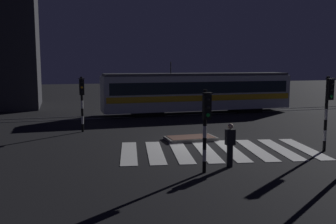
{
  "coord_description": "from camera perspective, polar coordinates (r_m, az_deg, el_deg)",
  "views": [
    {
      "loc": [
        -7.01,
        -16.89,
        3.96
      ],
      "look_at": [
        -1.34,
        2.01,
        1.4
      ],
      "focal_mm": 39.5,
      "sensor_mm": 36.0,
      "label": 1
    }
  ],
  "objects": [
    {
      "name": "traffic_light_corner_near_right",
      "position": [
        18.04,
        23.47,
        1.38
      ],
      "size": [
        0.36,
        0.42,
        3.43
      ],
      "color": "black",
      "rests_on": "ground"
    },
    {
      "name": "traffic_light_kerb_mid_left",
      "position": [
        13.29,
        5.87,
        -1.06
      ],
      "size": [
        0.36,
        0.42,
        3.06
      ],
      "color": "black",
      "rests_on": "ground"
    },
    {
      "name": "traffic_light_corner_far_left",
      "position": [
        22.01,
        -13.15,
        2.45
      ],
      "size": [
        0.36,
        0.42,
        3.24
      ],
      "color": "black",
      "rests_on": "ground"
    },
    {
      "name": "rail_far",
      "position": [
        29.64,
        -2.88,
        -0.27
      ],
      "size": [
        80.0,
        0.12,
        0.03
      ],
      "primitive_type": "cube",
      "color": "#59595E",
      "rests_on": "ground"
    },
    {
      "name": "tram",
      "position": [
        29.94,
        4.67,
        3.13
      ],
      "size": [
        15.59,
        2.58,
        4.15
      ],
      "color": "silver",
      "rests_on": "ground"
    },
    {
      "name": "rail_near",
      "position": [
        28.26,
        -2.18,
        -0.64
      ],
      "size": [
        80.0,
        0.12,
        0.03
      ],
      "primitive_type": "cube",
      "color": "#59595E",
      "rests_on": "ground"
    },
    {
      "name": "pedestrian_waiting_at_kerb",
      "position": [
        14.47,
        9.56,
        -5.01
      ],
      "size": [
        0.36,
        0.24,
        1.71
      ],
      "color": "black",
      "rests_on": "ground"
    },
    {
      "name": "crosswalk_zebra",
      "position": [
        17.23,
        7.82,
        -5.93
      ],
      "size": [
        9.58,
        6.0,
        0.02
      ],
      "color": "silver",
      "rests_on": "ground"
    },
    {
      "name": "traffic_island",
      "position": [
        19.48,
        3.53,
        -4.08
      ],
      "size": [
        2.62,
        1.39,
        0.18
      ],
      "color": "slate",
      "rests_on": "ground"
    },
    {
      "name": "ground_plane",
      "position": [
        18.71,
        5.72,
        -4.86
      ],
      "size": [
        120.0,
        120.0,
        0.0
      ],
      "primitive_type": "plane",
      "color": "black"
    }
  ]
}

